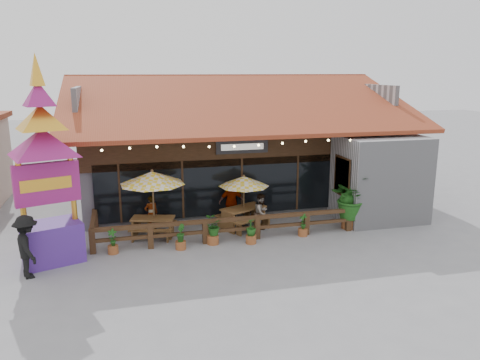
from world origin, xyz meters
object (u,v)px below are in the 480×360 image
object	(u,v)px
umbrella_right	(244,181)
pedestrian	(27,247)
picnic_table_left	(153,224)
thai_sign_tower	(44,148)
umbrella_left	(152,178)
picnic_table_right	(243,214)
tropical_plant	(350,199)

from	to	relation	value
umbrella_right	pedestrian	distance (m)	8.29
picnic_table_left	thai_sign_tower	bearing A→B (deg)	-155.17
umbrella_left	picnic_table_left	bearing A→B (deg)	-143.97
umbrella_right	umbrella_left	bearing A→B (deg)	-175.85
picnic_table_right	thai_sign_tower	distance (m)	7.97
picnic_table_right	thai_sign_tower	bearing A→B (deg)	-165.99
tropical_plant	picnic_table_right	bearing A→B (deg)	165.17
picnic_table_left	tropical_plant	world-z (taller)	tropical_plant
picnic_table_right	pedestrian	bearing A→B (deg)	-159.18
picnic_table_right	umbrella_left	bearing A→B (deg)	-177.72
picnic_table_right	tropical_plant	distance (m)	4.34
umbrella_left	tropical_plant	world-z (taller)	umbrella_left
picnic_table_left	tropical_plant	distance (m)	7.88
picnic_table_left	pedestrian	bearing A→B (deg)	-145.68
umbrella_left	picnic_table_left	xyz separation A→B (m)	(-0.05, -0.04, -1.79)
umbrella_right	tropical_plant	distance (m)	4.33
picnic_table_right	tropical_plant	xyz separation A→B (m)	(4.15, -1.10, 0.66)
picnic_table_right	tropical_plant	world-z (taller)	tropical_plant
umbrella_left	thai_sign_tower	xyz separation A→B (m)	(-3.46, -1.62, 1.55)
thai_sign_tower	tropical_plant	world-z (taller)	thai_sign_tower
thai_sign_tower	umbrella_left	bearing A→B (deg)	25.02
tropical_plant	pedestrian	xyz separation A→B (m)	(-11.77, -1.80, -0.25)
tropical_plant	umbrella_right	bearing A→B (deg)	163.45
umbrella_right	picnic_table_left	xyz separation A→B (m)	(-3.69, -0.30, -1.39)
umbrella_left	thai_sign_tower	size ratio (longest dim) A/B	0.43
tropical_plant	pedestrian	size ratio (longest dim) A/B	1.10
umbrella_left	umbrella_right	world-z (taller)	umbrella_left
thai_sign_tower	pedestrian	size ratio (longest dim) A/B	3.67
thai_sign_tower	pedestrian	xyz separation A→B (m)	(-0.57, -1.14, -2.87)
umbrella_right	thai_sign_tower	distance (m)	7.60
tropical_plant	pedestrian	distance (m)	11.91
umbrella_left	umbrella_right	bearing A→B (deg)	4.15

